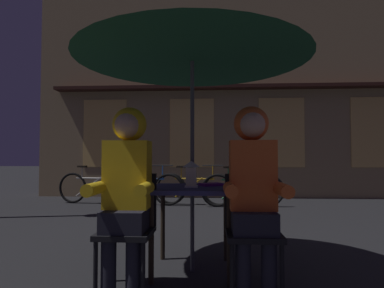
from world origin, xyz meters
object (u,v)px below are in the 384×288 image
object	(u,v)px
lantern	(191,173)
bicycle_fourth	(242,190)
cafe_table	(192,198)
patio_umbrella	(192,41)
bicycle_third	(194,188)
person_left_hooded	(127,178)
chair_right	(252,225)
book	(211,184)
person_right_hooded	(253,178)
bicycle_nearest	(94,188)
bicycle_second	(144,188)
chair_left	(128,223)

from	to	relation	value
lantern	bicycle_fourth	distance (m)	3.83
cafe_table	patio_umbrella	distance (m)	1.42
cafe_table	bicycle_third	bearing A→B (deg)	92.71
bicycle_fourth	person_left_hooded	bearing A→B (deg)	-107.32
cafe_table	chair_right	size ratio (longest dim) A/B	0.85
cafe_table	patio_umbrella	size ratio (longest dim) A/B	0.32
person_left_hooded	patio_umbrella	bearing A→B (deg)	41.57
book	patio_umbrella	bearing A→B (deg)	-171.40
person_right_hooded	book	bearing A→B (deg)	120.09
chair_right	book	size ratio (longest dim) A/B	4.35
person_right_hooded	bicycle_third	xyz separation A→B (m)	(-0.66, 4.27, -0.50)
person_right_hooded	bicycle_fourth	xyz separation A→B (m)	(0.32, 4.09, -0.50)
chair_right	bicycle_nearest	world-z (taller)	chair_right
lantern	bicycle_fourth	size ratio (longest dim) A/B	0.14
person_left_hooded	bicycle_second	size ratio (longest dim) A/B	0.84
person_left_hooded	bicycle_second	xyz separation A→B (m)	(-0.74, 4.23, -0.50)
cafe_table	chair_left	bearing A→B (deg)	-142.45
cafe_table	chair_right	world-z (taller)	chair_right
lantern	person_left_hooded	bearing A→B (deg)	-141.59
patio_umbrella	bicycle_third	size ratio (longest dim) A/B	1.39
bicycle_fourth	book	distance (m)	3.63
chair_left	chair_right	bearing A→B (deg)	0.00
chair_right	bicycle_third	xyz separation A→B (m)	(-0.66, 4.21, -0.14)
person_right_hooded	chair_right	bearing A→B (deg)	90.00
lantern	book	distance (m)	0.26
patio_umbrella	bicycle_fourth	xyz separation A→B (m)	(0.80, 3.66, -1.71)
cafe_table	bicycle_fourth	distance (m)	3.76
bicycle_second	book	world-z (taller)	bicycle_second
chair_left	bicycle_fourth	bearing A→B (deg)	72.45
cafe_table	bicycle_nearest	xyz separation A→B (m)	(-2.33, 3.89, -0.29)
bicycle_third	patio_umbrella	bearing A→B (deg)	-87.29
patio_umbrella	person_right_hooded	world-z (taller)	patio_umbrella
bicycle_nearest	bicycle_second	world-z (taller)	same
cafe_table	lantern	world-z (taller)	lantern
lantern	chair_right	world-z (taller)	lantern
cafe_table	bicycle_third	size ratio (longest dim) A/B	0.45
chair_left	person_right_hooded	xyz separation A→B (m)	(0.96, -0.06, 0.36)
chair_left	person_left_hooded	xyz separation A→B (m)	(-0.00, -0.06, 0.36)
chair_right	bicycle_fourth	bearing A→B (deg)	85.53
book	chair_right	bearing A→B (deg)	-82.42
bicycle_second	bicycle_third	xyz separation A→B (m)	(1.04, 0.04, 0.00)
chair_left	person_right_hooded	world-z (taller)	person_right_hooded
bicycle_third	book	xyz separation A→B (m)	(0.35, -3.73, 0.41)
bicycle_nearest	book	bearing A→B (deg)	-56.47
cafe_table	patio_umbrella	bearing A→B (deg)	0.00
patio_umbrella	bicycle_fourth	bearing A→B (deg)	77.75
cafe_table	bicycle_nearest	distance (m)	4.55
person_right_hooded	book	size ratio (longest dim) A/B	7.00
patio_umbrella	cafe_table	bearing A→B (deg)	0.00
bicycle_second	person_left_hooded	bearing A→B (deg)	-80.04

